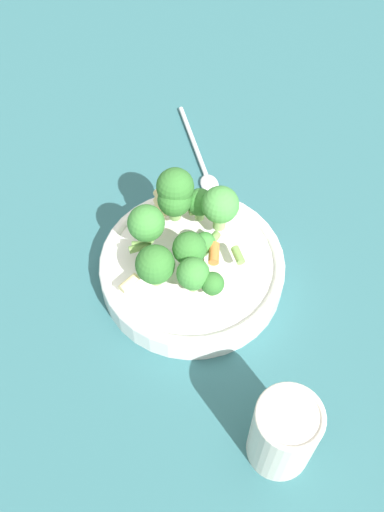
# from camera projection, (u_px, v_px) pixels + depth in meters

# --- Properties ---
(ground_plane) EXTENTS (3.00, 3.00, 0.00)m
(ground_plane) POSITION_uv_depth(u_px,v_px,m) (192.00, 277.00, 0.78)
(ground_plane) COLOR #2D6066
(bowl) EXTENTS (0.23, 0.23, 0.04)m
(bowl) POSITION_uv_depth(u_px,v_px,m) (192.00, 268.00, 0.76)
(bowl) COLOR white
(bowl) RESTS_ON ground_plane
(pasta_salad) EXTENTS (0.15, 0.17, 0.09)m
(pasta_salad) POSITION_uv_depth(u_px,v_px,m) (182.00, 226.00, 0.72)
(pasta_salad) COLOR #8CB766
(pasta_salad) RESTS_ON bowl
(cup) EXTENTS (0.07, 0.07, 0.11)m
(cup) POSITION_uv_depth(u_px,v_px,m) (284.00, 433.00, 0.61)
(cup) COLOR silver
(cup) RESTS_ON ground_plane
(spoon) EXTENTS (0.10, 0.17, 0.01)m
(spoon) POSITION_uv_depth(u_px,v_px,m) (202.00, 164.00, 0.89)
(spoon) COLOR silver
(spoon) RESTS_ON ground_plane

